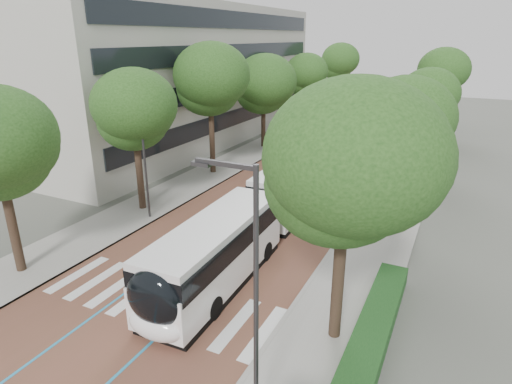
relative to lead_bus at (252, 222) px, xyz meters
The scene contains 21 objects.
ground 7.43m from the lead_bus, 103.17° to the right, with size 160.00×160.00×0.00m, color #51544C.
road 33.03m from the lead_bus, 92.87° to the left, with size 11.00×140.00×0.02m, color brown.
sidewalk_left 34.23m from the lead_bus, 105.52° to the left, with size 4.00×140.00×0.12m, color gray.
sidewalk_right 33.50m from the lead_bus, 79.93° to the left, with size 4.00×140.00×0.12m, color gray.
kerb_left 33.77m from the lead_bus, 102.41° to the left, with size 0.20×140.00×0.14m, color gray.
kerb_right 33.22m from the lead_bus, 83.17° to the left, with size 0.20×140.00×0.14m, color gray.
zebra_crossing 6.43m from the lead_bus, 103.48° to the right, with size 10.55×3.60×0.01m.
lane_line_left 33.14m from the lead_bus, 95.64° to the left, with size 0.12×126.00×0.01m, color teal.
lane_line_right 32.98m from the lead_bus, 90.09° to the left, with size 0.12×126.00×0.01m, color teal.
office_building 30.23m from the lead_bus, 135.25° to the left, with size 18.11×40.00×14.00m.
hedge 10.32m from the lead_bus, 43.45° to the right, with size 1.20×14.00×0.80m, color #153D17.
streetlight_near 11.66m from the lead_bus, 63.71° to the right, with size 1.82×0.20×8.00m.
streetlight_far 16.07m from the lead_bus, 71.61° to the left, with size 1.82×0.20×8.00m.
lamp_post_left 8.20m from the lead_bus, behind, with size 0.14×0.14×8.00m, color #333336.
trees_left 21.29m from the lead_bus, 116.24° to the left, with size 6.22×60.53×10.01m.
trees_right 16.14m from the lead_bus, 66.92° to the left, with size 6.05×47.96×9.25m.
lead_bus is the anchor object (origin of this frame).
bus_queued_0 15.96m from the lead_bus, 88.44° to the left, with size 3.31×12.53×3.20m.
bus_queued_1 29.86m from the lead_bus, 90.36° to the left, with size 2.90×12.47×3.20m.
bus_queued_2 42.74m from the lead_bus, 89.11° to the left, with size 3.32×12.53×3.20m.
bus_queued_3 55.30m from the lead_bus, 90.12° to the left, with size 3.00×12.49×3.20m.
Camera 1 is at (10.95, -11.50, 10.89)m, focal length 30.00 mm.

